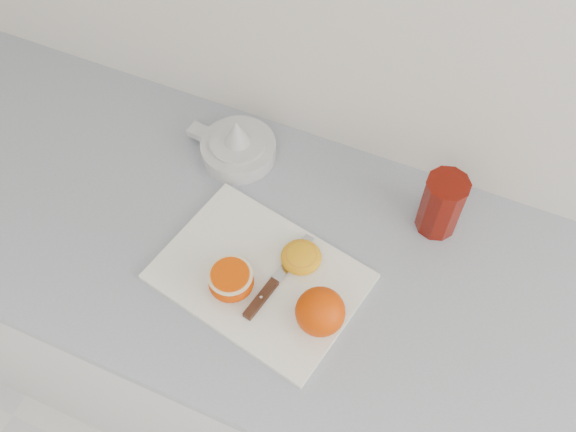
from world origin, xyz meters
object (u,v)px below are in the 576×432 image
(counter, at_px, (284,346))
(cutting_board, at_px, (260,277))
(citrus_juicer, at_px, (237,146))
(red_tumbler, at_px, (441,206))
(half_orange, at_px, (231,281))

(counter, distance_m, cutting_board, 0.45)
(counter, height_order, citrus_juicer, citrus_juicer)
(cutting_board, bearing_deg, red_tumbler, 42.97)
(cutting_board, xyz_separation_m, red_tumbler, (0.26, 0.24, 0.06))
(citrus_juicer, bearing_deg, half_orange, -65.87)
(citrus_juicer, height_order, red_tumbler, red_tumbler)
(counter, relative_size, cutting_board, 6.63)
(red_tumbler, bearing_deg, counter, -142.92)
(cutting_board, relative_size, red_tumbler, 2.70)
(half_orange, xyz_separation_m, citrus_juicer, (-0.13, 0.29, -0.01))
(counter, height_order, cutting_board, cutting_board)
(counter, relative_size, half_orange, 29.07)
(half_orange, xyz_separation_m, red_tumbler, (0.30, 0.29, 0.02))
(citrus_juicer, relative_size, red_tumbler, 1.48)
(counter, height_order, red_tumbler, red_tumbler)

